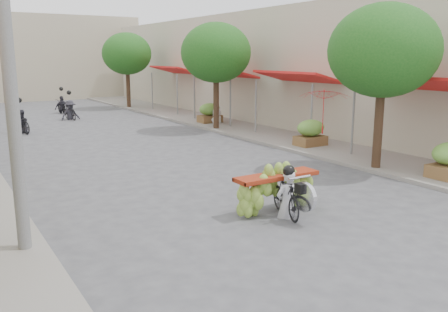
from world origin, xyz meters
TOP-DOWN VIEW (x-y plane):
  - ground at (0.00, 0.00)m, footprint 120.00×120.00m
  - sidewalk_right at (7.00, 15.00)m, footprint 4.00×60.00m
  - shophouse_row_right at (11.99, 14.00)m, footprint 9.77×40.00m
  - far_building at (0.00, 38.00)m, footprint 20.00×6.00m
  - utility_pole_near at (-5.40, 3.00)m, footprint 0.60×0.24m
  - street_tree_near at (5.40, 4.00)m, footprint 3.40×3.40m
  - street_tree_mid at (5.40, 14.00)m, footprint 3.40×3.40m
  - street_tree_far at (5.40, 26.00)m, footprint 3.40×3.40m
  - produce_crate_mid at (6.20, 8.00)m, footprint 1.20×0.88m
  - produce_crate_far at (6.20, 16.00)m, footprint 1.20×0.88m
  - banana_motorbike at (0.11, 2.23)m, footprint 2.20×1.81m
  - market_umbrella at (5.97, 7.04)m, footprint 2.33×2.33m
  - pedestrian at (6.27, 15.37)m, footprint 0.98×0.82m
  - bg_motorbike_a at (-2.98, 18.27)m, footprint 0.99×1.83m
  - bg_motorbike_b at (0.29, 21.96)m, footprint 1.12×1.71m
  - bg_motorbike_c at (0.66, 25.42)m, footprint 1.02×1.62m

SIDE VIEW (x-z plane):
  - ground at x=0.00m, z-range 0.00..0.00m
  - sidewalk_right at x=7.00m, z-range 0.00..0.12m
  - banana_motorbike at x=0.11m, z-range -0.33..1.71m
  - produce_crate_mid at x=6.20m, z-range 0.13..1.29m
  - produce_crate_far at x=6.20m, z-range 0.13..1.29m
  - bg_motorbike_a at x=-2.98m, z-range -0.25..1.70m
  - bg_motorbike_c at x=0.66m, z-range -0.17..1.78m
  - bg_motorbike_b at x=0.29m, z-range -0.12..1.83m
  - pedestrian at x=6.27m, z-range 0.12..1.84m
  - market_umbrella at x=5.97m, z-range 1.60..3.33m
  - shophouse_row_right at x=11.99m, z-range 0.00..6.00m
  - far_building at x=0.00m, z-range 0.00..7.00m
  - street_tree_near at x=5.40m, z-range 1.16..6.41m
  - street_tree_mid at x=5.40m, z-range 1.16..6.41m
  - street_tree_far at x=5.40m, z-range 1.16..6.41m
  - utility_pole_near at x=-5.40m, z-range 0.03..8.03m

